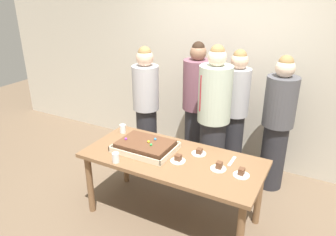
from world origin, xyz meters
TOP-DOWN VIEW (x-y plane):
  - ground_plane at (0.00, 0.00)m, footprint 12.00×12.00m
  - interior_back_panel at (0.00, 1.60)m, footprint 8.00×0.12m
  - party_table at (0.00, 0.00)m, footprint 1.83×0.83m
  - sheet_cake at (-0.32, 0.01)m, footprint 0.62×0.46m
  - plated_slice_near_left at (0.09, -0.04)m, footprint 0.15×0.15m
  - plated_slice_near_right at (0.49, 0.00)m, footprint 0.15×0.15m
  - plated_slice_far_left at (0.21, 0.19)m, footprint 0.15×0.15m
  - plated_slice_far_right at (0.72, -0.00)m, footprint 0.15×0.15m
  - drink_cup_nearest at (-0.79, 0.24)m, footprint 0.07×0.07m
  - drink_cup_middle at (-0.45, -0.35)m, footprint 0.07×0.07m
  - cake_server_utensil at (0.56, 0.20)m, footprint 0.03×0.20m
  - person_serving_front at (-0.75, 0.72)m, footprint 0.33×0.33m
  - person_green_shirt_behind at (0.16, 0.72)m, footprint 0.38×0.38m
  - person_striped_tie_right at (-0.23, 1.12)m, footprint 0.36×0.36m
  - person_far_right_suit at (0.81, 1.11)m, footprint 0.36×0.36m
  - person_left_edge_reaching at (0.29, 1.16)m, footprint 0.31×0.31m

SIDE VIEW (x-z plane):
  - ground_plane at x=0.00m, z-range 0.00..0.00m
  - party_table at x=0.00m, z-range 0.28..1.03m
  - cake_server_utensil at x=0.56m, z-range 0.74..0.75m
  - plated_slice_far_left at x=0.21m, z-range 0.73..0.79m
  - plated_slice_near_left at x=0.09m, z-range 0.73..0.80m
  - plated_slice_far_right at x=0.72m, z-range 0.73..0.80m
  - plated_slice_near_right at x=0.49m, z-range 0.73..0.80m
  - sheet_cake at x=-0.32m, z-range 0.73..0.84m
  - drink_cup_nearest at x=-0.79m, z-range 0.74..0.84m
  - drink_cup_middle at x=-0.45m, z-range 0.74..0.84m
  - person_far_right_suit at x=0.81m, z-range 0.03..1.69m
  - person_left_edge_reaching at x=0.29m, z-range 0.04..1.71m
  - person_serving_front at x=-0.75m, z-range 0.04..1.73m
  - person_striped_tie_right at x=-0.23m, z-range 0.03..1.75m
  - person_green_shirt_behind at x=0.16m, z-range 0.03..1.81m
  - interior_back_panel at x=0.00m, z-range 0.00..3.00m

